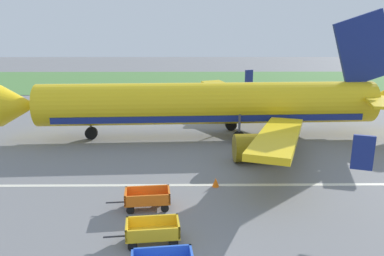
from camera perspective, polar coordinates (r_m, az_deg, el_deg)
grass_strip at (r=69.63m, az=-0.92°, el=7.02°), size 220.00×28.00×0.06m
apron_stripe at (r=24.75m, az=-1.58°, el=-8.54°), size 120.00×0.36×0.01m
airplane at (r=34.37m, az=4.11°, el=3.57°), size 37.63×30.26×11.34m
baggage_cart_fourth_in_row at (r=18.63m, az=-5.93°, el=-15.09°), size 3.61×1.67×1.07m
baggage_cart_far_end at (r=21.78m, az=-6.71°, el=-10.38°), size 3.61×1.65×1.07m
traffic_cone_near_plane at (r=24.49m, az=3.56°, el=-8.10°), size 0.44×0.44×0.58m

